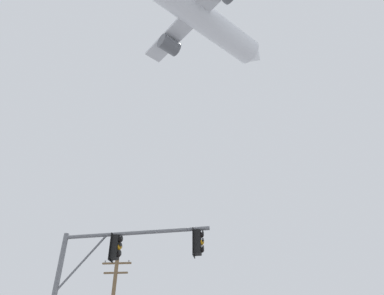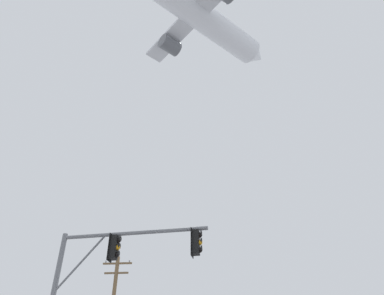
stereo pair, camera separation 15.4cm
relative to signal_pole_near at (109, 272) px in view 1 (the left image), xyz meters
The scene contains 2 objects.
signal_pole_near is the anchor object (origin of this frame).
airplane 48.59m from the signal_pole_near, 83.47° to the left, with size 23.32×22.59×7.88m.
Camera 1 is at (0.62, -6.88, 1.28)m, focal length 33.56 mm.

